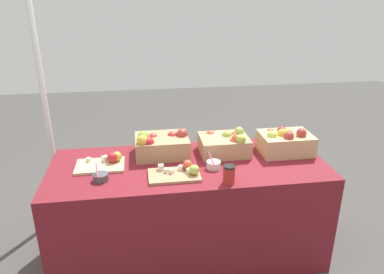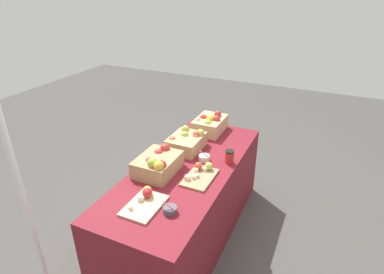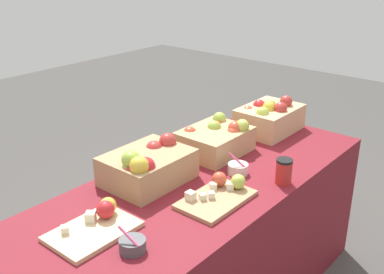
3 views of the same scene
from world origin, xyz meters
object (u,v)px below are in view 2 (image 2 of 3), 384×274
apple_crate_right (158,164)px  coffee_cup (230,157)px  apple_crate_middle (187,141)px  cutting_board_front (201,174)px  sample_bowl_mid (204,158)px  sample_bowl_near (170,210)px  apple_crate_left (210,124)px  cutting_board_back (145,201)px  tent_pole (15,173)px

apple_crate_right → coffee_cup: (0.39, -0.48, -0.02)m
apple_crate_middle → cutting_board_front: (-0.38, -0.31, -0.05)m
apple_crate_right → sample_bowl_mid: apple_crate_right is taller
sample_bowl_near → apple_crate_left: bearing=10.4°
apple_crate_middle → sample_bowl_near: (-0.87, -0.29, -0.05)m
apple_crate_middle → sample_bowl_near: apple_crate_middle is taller
apple_crate_left → coffee_cup: (-0.52, -0.39, -0.03)m
cutting_board_back → apple_crate_right: bearing=17.5°
cutting_board_back → coffee_cup: bearing=-24.6°
apple_crate_left → cutting_board_back: size_ratio=1.14×
sample_bowl_mid → sample_bowl_near: bearing=-175.3°
apple_crate_middle → apple_crate_left: bearing=-7.1°
sample_bowl_near → tent_pole: tent_pole is taller
apple_crate_right → sample_bowl_mid: (0.34, -0.27, -0.06)m
sample_bowl_near → apple_crate_middle: bearing=18.7°
apple_crate_middle → apple_crate_right: apple_crate_right is taller
apple_crate_left → sample_bowl_mid: (-0.57, -0.18, -0.06)m
apple_crate_middle → apple_crate_right: size_ratio=0.92×
apple_crate_left → sample_bowl_mid: bearing=-162.5°
sample_bowl_mid → cutting_board_back: bearing=168.8°
apple_crate_middle → sample_bowl_mid: bearing=-120.0°
cutting_board_back → tent_pole: tent_pole is taller
apple_crate_left → apple_crate_middle: bearing=172.9°
apple_crate_right → coffee_cup: 0.62m
cutting_board_front → sample_bowl_near: 0.49m
apple_crate_left → cutting_board_back: (-1.30, -0.04, -0.06)m
apple_crate_middle → cutting_board_back: (-0.86, -0.09, -0.05)m
apple_crate_left → tent_pole: 1.88m
sample_bowl_near → tent_pole: 0.98m
apple_crate_right → coffee_cup: size_ratio=3.22×
cutting_board_front → cutting_board_back: size_ratio=1.02×
apple_crate_middle → cutting_board_front: size_ratio=1.05×
coffee_cup → tent_pole: size_ratio=0.05×
sample_bowl_mid → coffee_cup: 0.22m
cutting_board_back → tent_pole: 0.83m
cutting_board_back → tent_pole: size_ratio=0.14×
apple_crate_left → apple_crate_middle: size_ratio=1.06×
cutting_board_front → tent_pole: 1.30m
cutting_board_front → coffee_cup: coffee_cup is taller
cutting_board_back → tent_pole: (-0.48, 0.58, 0.35)m
cutting_board_front → tent_pole: (-0.96, 0.80, 0.36)m
apple_crate_right → sample_bowl_near: (-0.40, -0.33, -0.06)m
apple_crate_right → sample_bowl_near: apple_crate_right is taller
cutting_board_front → coffee_cup: bearing=-25.4°
sample_bowl_mid → coffee_cup: bearing=-76.0°
sample_bowl_near → sample_bowl_mid: size_ratio=0.91×
sample_bowl_near → tent_pole: (-0.47, 0.79, 0.35)m
cutting_board_front → sample_bowl_mid: (0.24, 0.07, 0.00)m
cutting_board_front → cutting_board_back: 0.53m
sample_bowl_near → coffee_cup: (0.79, -0.15, 0.04)m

